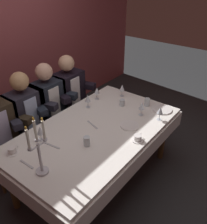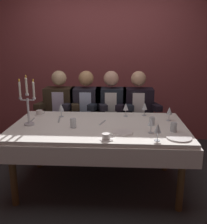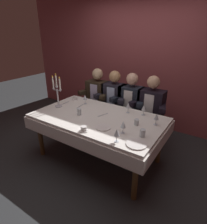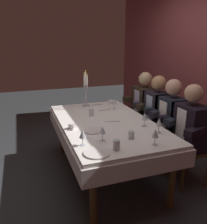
% 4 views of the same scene
% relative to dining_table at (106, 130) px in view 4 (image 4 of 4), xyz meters
% --- Properties ---
extents(ground_plane, '(12.00, 12.00, 0.00)m').
position_rel_dining_table_xyz_m(ground_plane, '(0.00, 0.00, -0.62)').
color(ground_plane, '#2E3133').
extents(dining_table, '(1.94, 1.14, 0.74)m').
position_rel_dining_table_xyz_m(dining_table, '(0.00, 0.00, 0.00)').
color(dining_table, white).
rests_on(dining_table, ground_plane).
extents(candelabra, '(0.19, 0.11, 0.55)m').
position_rel_dining_table_xyz_m(candelabra, '(-0.76, -0.04, 0.34)').
color(candelabra, silver).
rests_on(candelabra, dining_table).
extents(dinner_plate_0, '(0.20, 0.20, 0.01)m').
position_rel_dining_table_xyz_m(dinner_plate_0, '(0.27, -0.26, 0.13)').
color(dinner_plate_0, white).
rests_on(dinner_plate_0, dining_table).
extents(dinner_plate_1, '(0.24, 0.24, 0.01)m').
position_rel_dining_table_xyz_m(dinner_plate_1, '(0.79, -0.38, 0.13)').
color(dinner_plate_1, white).
rests_on(dinner_plate_1, dining_table).
extents(wine_glass_0, '(0.07, 0.07, 0.16)m').
position_rel_dining_table_xyz_m(wine_glass_0, '(0.54, 0.41, 0.23)').
color(wine_glass_0, silver).
rests_on(wine_glass_0, dining_table).
extents(wine_glass_1, '(0.07, 0.07, 0.16)m').
position_rel_dining_table_xyz_m(wine_glass_1, '(0.58, -0.45, 0.23)').
color(wine_glass_1, silver).
rests_on(wine_glass_1, dining_table).
extents(wine_glass_2, '(0.07, 0.07, 0.16)m').
position_rel_dining_table_xyz_m(wine_glass_2, '(-0.48, 0.30, 0.24)').
color(wine_glass_2, silver).
rests_on(wine_glass_2, dining_table).
extents(wine_glass_3, '(0.07, 0.07, 0.16)m').
position_rel_dining_table_xyz_m(wine_glass_3, '(0.54, -0.24, 0.23)').
color(wine_glass_3, silver).
rests_on(wine_glass_3, dining_table).
extents(wine_glass_4, '(0.07, 0.07, 0.16)m').
position_rel_dining_table_xyz_m(wine_glass_4, '(0.80, 0.21, 0.24)').
color(wine_glass_4, silver).
rests_on(wine_glass_4, dining_table).
extents(wine_glass_5, '(0.07, 0.07, 0.16)m').
position_rel_dining_table_xyz_m(wine_glass_5, '(0.31, 0.37, 0.24)').
color(wine_glass_5, silver).
rests_on(wine_glass_5, dining_table).
extents(water_tumbler_0, '(0.06, 0.06, 0.10)m').
position_rel_dining_table_xyz_m(water_tumbler_0, '(-0.26, -0.11, 0.17)').
color(water_tumbler_0, silver).
rests_on(water_tumbler_0, dining_table).
extents(water_tumbler_1, '(0.06, 0.06, 0.08)m').
position_rel_dining_table_xyz_m(water_tumbler_1, '(0.59, 0.06, 0.16)').
color(water_tumbler_1, silver).
rests_on(water_tumbler_1, dining_table).
extents(water_tumbler_2, '(0.06, 0.06, 0.10)m').
position_rel_dining_table_xyz_m(water_tumbler_2, '(0.78, -0.18, 0.17)').
color(water_tumbler_2, silver).
rests_on(water_tumbler_2, dining_table).
extents(coffee_cup_0, '(0.13, 0.12, 0.06)m').
position_rel_dining_table_xyz_m(coffee_cup_0, '(-0.77, 0.37, 0.15)').
color(coffee_cup_0, white).
rests_on(coffee_cup_0, dining_table).
extents(coffee_cup_1, '(0.13, 0.12, 0.06)m').
position_rel_dining_table_xyz_m(coffee_cup_1, '(0.10, -0.45, 0.15)').
color(coffee_cup_1, white).
rests_on(coffee_cup_1, dining_table).
extents(fork_0, '(0.02, 0.17, 0.01)m').
position_rel_dining_table_xyz_m(fork_0, '(-0.79, 0.14, 0.12)').
color(fork_0, '#B7B7BC').
rests_on(fork_0, dining_table).
extents(knife_1, '(0.04, 0.19, 0.01)m').
position_rel_dining_table_xyz_m(knife_1, '(-0.48, 0.16, 0.12)').
color(knife_1, '#B7B7BC').
rests_on(knife_1, dining_table).
extents(knife_2, '(0.07, 0.19, 0.01)m').
position_rel_dining_table_xyz_m(knife_2, '(0.04, 0.07, 0.12)').
color(knife_2, '#B7B7BC').
rests_on(knife_2, dining_table).
extents(seated_diner_0, '(0.63, 0.48, 1.24)m').
position_rel_dining_table_xyz_m(seated_diner_0, '(-0.62, 0.89, 0.11)').
color(seated_diner_0, brown).
rests_on(seated_diner_0, ground_plane).
extents(seated_diner_1, '(0.63, 0.48, 1.24)m').
position_rel_dining_table_xyz_m(seated_diner_1, '(-0.24, 0.89, 0.11)').
color(seated_diner_1, brown).
rests_on(seated_diner_1, ground_plane).
extents(seated_diner_2, '(0.63, 0.48, 1.24)m').
position_rel_dining_table_xyz_m(seated_diner_2, '(0.11, 0.89, 0.11)').
color(seated_diner_2, brown).
rests_on(seated_diner_2, ground_plane).
extents(seated_diner_3, '(0.63, 0.48, 1.24)m').
position_rel_dining_table_xyz_m(seated_diner_3, '(0.49, 0.89, 0.11)').
color(seated_diner_3, brown).
rests_on(seated_diner_3, ground_plane).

